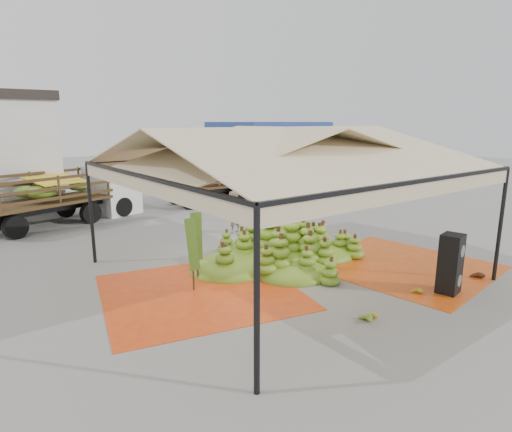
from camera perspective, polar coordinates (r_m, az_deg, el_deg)
ground at (r=12.28m, az=3.55°, el=-7.27°), size 90.00×90.00×0.00m
canopy_tent at (r=11.59m, az=3.77°, el=8.27°), size 8.10×8.10×4.00m
building_tan at (r=28.02m, az=1.62°, el=8.29°), size 6.30×5.30×4.10m
tarp_left at (r=10.91m, az=-7.48°, el=-9.94°), size 5.51×5.35×0.01m
tarp_right at (r=13.34m, az=18.77°, el=-6.28°), size 4.97×5.16×0.01m
banana_heap at (r=12.85m, az=3.49°, el=-3.52°), size 6.05×5.14×1.21m
hand_yellow_a at (r=11.32m, az=20.57°, el=-9.31°), size 0.46×0.38×0.20m
hand_yellow_b at (r=9.68m, az=15.02°, el=-12.74°), size 0.48×0.42×0.19m
hand_red_a at (r=13.01m, az=27.40°, el=-7.03°), size 0.55×0.47×0.23m
hand_red_b at (r=11.96m, az=24.62°, el=-8.55°), size 0.44×0.39×0.17m
hand_green at (r=9.54m, az=14.12°, el=-12.99°), size 0.56×0.50×0.22m
hanging_bunches at (r=13.57m, az=8.07°, el=5.91°), size 4.74×0.24×0.20m
speaker_stack at (r=11.53m, az=24.49°, el=-5.84°), size 0.62×0.57×1.49m
banana_leaves at (r=11.44m, az=-8.50°, el=-8.92°), size 0.96×1.36×3.70m
vendor at (r=16.07m, az=-2.91°, el=0.55°), size 0.66×0.50×1.64m
truck_left at (r=19.54m, az=-23.57°, el=3.22°), size 6.69×3.87×2.18m
truck_right at (r=22.58m, az=-3.98°, el=5.11°), size 5.98×2.32×2.02m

